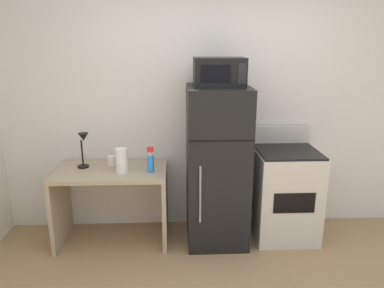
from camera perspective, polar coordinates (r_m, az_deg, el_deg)
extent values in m
cube|color=silver|center=(3.81, 2.80, 5.93)|extent=(5.00, 0.10, 2.60)
cube|color=tan|center=(3.63, -12.63, -4.24)|extent=(1.08, 0.61, 0.04)
cube|color=tan|center=(3.90, -19.96, -9.39)|extent=(0.04, 0.61, 0.71)
cube|color=tan|center=(3.72, -4.26, -9.64)|extent=(0.04, 0.61, 0.71)
cylinder|color=black|center=(3.76, -16.68, -3.38)|extent=(0.11, 0.11, 0.02)
cylinder|color=black|center=(3.72, -16.85, -1.36)|extent=(0.02, 0.02, 0.26)
cone|color=black|center=(3.65, -16.67, 1.07)|extent=(0.10, 0.10, 0.08)
cylinder|color=white|center=(3.48, -10.98, -2.62)|extent=(0.11, 0.11, 0.24)
cylinder|color=white|center=(3.74, -12.52, -2.55)|extent=(0.08, 0.08, 0.09)
cylinder|color=#2D8CEA|center=(3.47, -6.48, -3.13)|extent=(0.06, 0.06, 0.16)
cylinder|color=white|center=(3.44, -6.53, -1.52)|extent=(0.02, 0.02, 0.04)
cube|color=red|center=(3.42, -6.57, -0.85)|extent=(0.06, 0.03, 0.04)
cube|color=black|center=(3.57, 3.95, -3.45)|extent=(0.58, 0.65, 1.55)
cube|color=black|center=(3.16, 4.72, 0.48)|extent=(0.57, 0.00, 0.01)
cylinder|color=gray|center=(3.30, 1.31, -7.99)|extent=(0.02, 0.02, 0.54)
cube|color=black|center=(3.36, 4.28, 11.19)|extent=(0.46, 0.34, 0.26)
cube|color=black|center=(3.19, 3.74, 10.95)|extent=(0.26, 0.01, 0.15)
cube|color=black|center=(3.22, 7.88, 10.89)|extent=(0.07, 0.01, 0.18)
cube|color=beige|center=(3.85, 14.32, -7.69)|extent=(0.61, 0.60, 0.90)
cube|color=black|center=(3.69, 14.80, -1.12)|extent=(0.59, 0.58, 0.02)
cube|color=beige|center=(3.93, 13.72, 1.45)|extent=(0.61, 0.04, 0.18)
cube|color=black|center=(3.57, 15.76, -8.93)|extent=(0.39, 0.01, 0.20)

